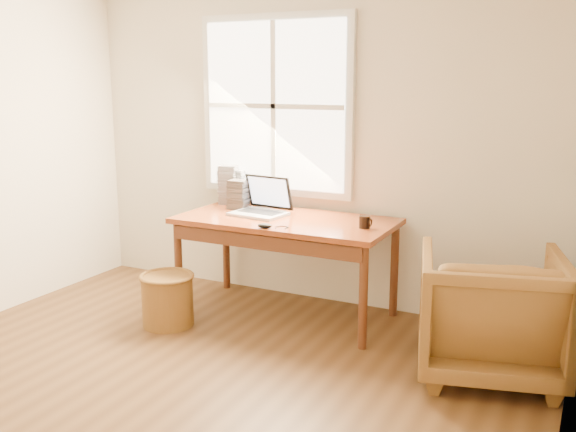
% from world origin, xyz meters
% --- Properties ---
extents(room_shell, '(4.04, 4.54, 2.64)m').
position_xyz_m(room_shell, '(-0.02, 0.16, 1.32)').
color(room_shell, brown).
rests_on(room_shell, ground).
extents(desk, '(1.60, 0.80, 0.04)m').
position_xyz_m(desk, '(0.00, 1.80, 0.73)').
color(desk, brown).
rests_on(desk, room_shell).
extents(armchair, '(1.01, 1.03, 0.77)m').
position_xyz_m(armchair, '(1.55, 1.45, 0.39)').
color(armchair, brown).
rests_on(armchair, room_shell).
extents(wicker_stool, '(0.46, 0.46, 0.37)m').
position_xyz_m(wicker_stool, '(-0.67, 1.22, 0.18)').
color(wicker_stool, brown).
rests_on(wicker_stool, room_shell).
extents(laptop, '(0.42, 0.44, 0.28)m').
position_xyz_m(laptop, '(-0.23, 1.80, 0.89)').
color(laptop, silver).
rests_on(laptop, desk).
extents(mouse, '(0.11, 0.08, 0.03)m').
position_xyz_m(mouse, '(0.01, 1.45, 0.77)').
color(mouse, black).
rests_on(mouse, desk).
extents(coffee_mug, '(0.09, 0.09, 0.09)m').
position_xyz_m(coffee_mug, '(0.63, 1.76, 0.79)').
color(coffee_mug, black).
rests_on(coffee_mug, desk).
extents(cd_stack_a, '(0.15, 0.13, 0.28)m').
position_xyz_m(cd_stack_a, '(-0.63, 2.15, 0.89)').
color(cd_stack_a, silver).
rests_on(cd_stack_a, desk).
extents(cd_stack_b, '(0.15, 0.13, 0.23)m').
position_xyz_m(cd_stack_b, '(-0.50, 1.96, 0.86)').
color(cd_stack_b, '#232227').
rests_on(cd_stack_b, desk).
extents(cd_stack_c, '(0.16, 0.15, 0.32)m').
position_xyz_m(cd_stack_c, '(-0.68, 2.09, 0.91)').
color(cd_stack_c, '#9A9BA7').
rests_on(cd_stack_c, desk).
extents(cd_stack_d, '(0.16, 0.14, 0.19)m').
position_xyz_m(cd_stack_d, '(-0.34, 2.14, 0.84)').
color(cd_stack_d, silver).
rests_on(cd_stack_d, desk).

